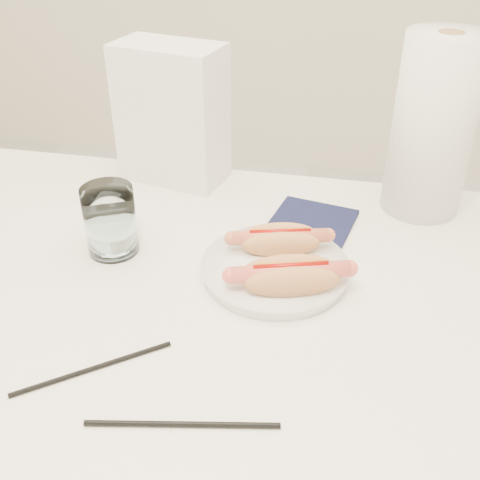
% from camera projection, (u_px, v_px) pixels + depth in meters
% --- Properties ---
extents(table, '(1.20, 0.80, 0.75)m').
position_uv_depth(table, '(202.00, 321.00, 0.88)').
color(table, white).
rests_on(table, ground).
extents(plate, '(0.22, 0.22, 0.02)m').
position_uv_depth(plate, '(275.00, 270.00, 0.87)').
color(plate, white).
rests_on(plate, table).
extents(hotdog_left, '(0.15, 0.09, 0.04)m').
position_uv_depth(hotdog_left, '(280.00, 240.00, 0.89)').
color(hotdog_left, tan).
rests_on(hotdog_left, plate).
extents(hotdog_right, '(0.17, 0.10, 0.05)m').
position_uv_depth(hotdog_right, '(290.00, 276.00, 0.81)').
color(hotdog_right, tan).
rests_on(hotdog_right, plate).
extents(water_glass, '(0.08, 0.08, 0.11)m').
position_uv_depth(water_glass, '(110.00, 220.00, 0.90)').
color(water_glass, white).
rests_on(water_glass, table).
extents(chopstick_near, '(0.16, 0.13, 0.01)m').
position_uv_depth(chopstick_near, '(93.00, 368.00, 0.71)').
color(chopstick_near, black).
rests_on(chopstick_near, table).
extents(chopstick_far, '(0.22, 0.05, 0.01)m').
position_uv_depth(chopstick_far, '(182.00, 424.00, 0.64)').
color(chopstick_far, black).
rests_on(chopstick_far, table).
extents(napkin_box, '(0.21, 0.15, 0.26)m').
position_uv_depth(napkin_box, '(172.00, 114.00, 1.08)').
color(napkin_box, white).
rests_on(napkin_box, table).
extents(navy_napkin, '(0.16, 0.16, 0.01)m').
position_uv_depth(navy_napkin, '(312.00, 222.00, 1.00)').
color(navy_napkin, '#101333').
rests_on(navy_napkin, table).
extents(paper_towel_roll, '(0.17, 0.17, 0.31)m').
position_uv_depth(paper_towel_roll, '(433.00, 127.00, 0.97)').
color(paper_towel_roll, white).
rests_on(paper_towel_roll, table).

